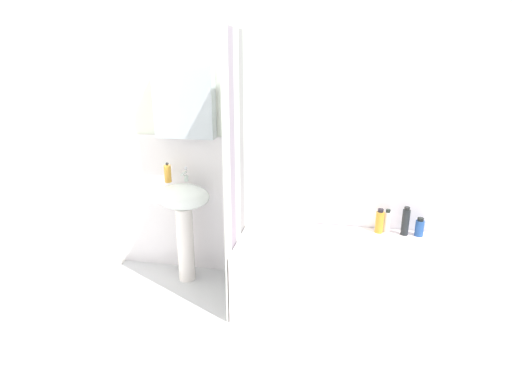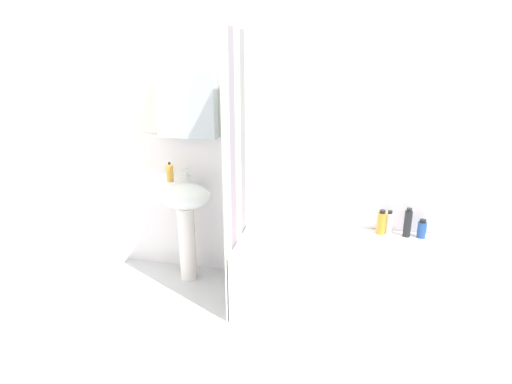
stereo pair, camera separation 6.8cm
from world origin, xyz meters
The scene contains 13 objects.
ground_plane centered at (0.00, 0.00, -0.02)m, with size 4.80×5.60×0.04m, color silver.
wall_back_tiled centered at (-0.05, 1.26, 1.14)m, with size 3.60×0.18×2.40m.
wall_left_tiled centered at (-1.57, 0.34, 1.12)m, with size 0.07×1.81×2.40m.
sink centered at (-0.85, 1.03, 0.62)m, with size 0.44×0.34×0.85m.
faucet centered at (-0.85, 1.11, 0.91)m, with size 0.03×0.12×0.12m.
soap_dispenser centered at (-0.99, 1.08, 0.92)m, with size 0.06×0.06×0.16m.
bathtub centered at (0.38, 0.86, 0.26)m, with size 1.44×0.72×0.51m, color white.
shower_curtain centered at (-0.36, 0.86, 1.00)m, with size 0.01×0.72×2.00m.
conditioner_bottle centered at (1.00, 1.13, 0.58)m, with size 0.07×0.07×0.15m.
shampoo_bottle centered at (0.89, 1.13, 0.62)m, with size 0.06×0.06×0.23m.
body_wash_bottle centered at (0.76, 1.16, 0.60)m, with size 0.05×0.05×0.19m.
lotion_bottle centered at (0.70, 1.14, 0.60)m, with size 0.06×0.06×0.19m.
towel_folded centered at (0.26, 0.61, 0.55)m, with size 0.34×0.19×0.07m, color silver.
Camera 1 is at (0.31, -1.95, 1.83)m, focal length 28.99 mm.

